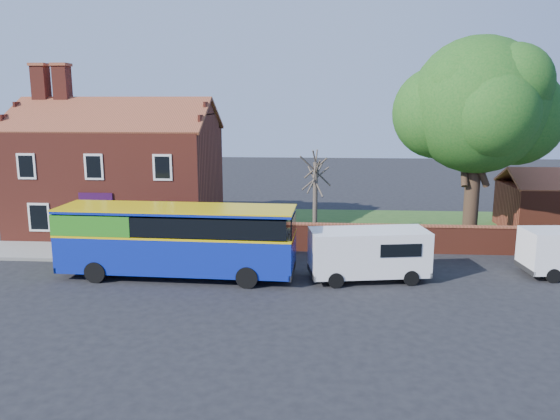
{
  "coord_description": "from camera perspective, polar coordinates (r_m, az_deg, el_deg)",
  "views": [
    {
      "loc": [
        5.84,
        -22.73,
        8.22
      ],
      "look_at": [
        3.86,
        5.0,
        2.72
      ],
      "focal_mm": 35.0,
      "sensor_mm": 36.0,
      "label": 1
    }
  ],
  "objects": [
    {
      "name": "bare_tree",
      "position": [
        32.04,
        3.7,
        1.23
      ],
      "size": [
        1.97,
        2.35,
        5.26
      ],
      "color": "#4C4238",
      "rests_on": "ground"
    },
    {
      "name": "bus",
      "position": [
        26.46,
        -11.44,
        -2.81
      ],
      "size": [
        11.24,
        3.23,
        3.39
      ],
      "rotation": [
        0.0,
        0.0,
        -0.04
      ],
      "color": "#0E229B",
      "rests_on": "ground"
    },
    {
      "name": "pavement",
      "position": [
        32.29,
        -19.56,
        -4.12
      ],
      "size": [
        18.0,
        3.5,
        0.12
      ],
      "primitive_type": "cube",
      "color": "gray",
      "rests_on": "ground"
    },
    {
      "name": "grass_strip",
      "position": [
        37.36,
        15.03,
        -1.89
      ],
      "size": [
        26.0,
        12.0,
        0.04
      ],
      "primitive_type": "cube",
      "color": "#426B28",
      "rests_on": "ground"
    },
    {
      "name": "shop_building",
      "position": [
        36.88,
        -16.4,
        3.24
      ],
      "size": [
        12.3,
        8.13,
        10.5
      ],
      "color": "maroon",
      "rests_on": "ground"
    },
    {
      "name": "kerb",
      "position": [
        30.75,
        -20.85,
        -4.94
      ],
      "size": [
        18.0,
        0.15,
        0.14
      ],
      "primitive_type": "cube",
      "color": "slate",
      "rests_on": "ground"
    },
    {
      "name": "ground",
      "position": [
        24.87,
        -9.84,
        -8.29
      ],
      "size": [
        120.0,
        120.0,
        0.0
      ],
      "primitive_type": "plane",
      "color": "black",
      "rests_on": "ground"
    },
    {
      "name": "van_near",
      "position": [
        25.91,
        9.27,
        -4.36
      ],
      "size": [
        5.73,
        3.05,
        2.39
      ],
      "rotation": [
        0.0,
        0.0,
        0.17
      ],
      "color": "white",
      "rests_on": "ground"
    },
    {
      "name": "large_tree",
      "position": [
        33.72,
        20.01,
        9.83
      ],
      "size": [
        9.78,
        7.74,
        11.93
      ],
      "color": "black",
      "rests_on": "ground"
    },
    {
      "name": "boundary_wall",
      "position": [
        31.47,
        17.13,
        -2.94
      ],
      "size": [
        22.0,
        0.38,
        1.6
      ],
      "color": "maroon",
      "rests_on": "ground"
    }
  ]
}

